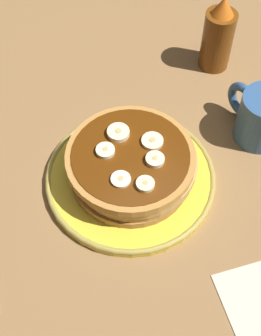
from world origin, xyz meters
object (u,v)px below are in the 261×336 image
object	(u,v)px
pancake_stack	(132,165)
banana_slice_4	(105,151)
banana_slice_1	(154,143)
syrup_bottle	(218,36)
coffee_mug	(261,116)
banana_slice_2	(121,180)
banana_slice_5	(155,160)
plate	(131,177)
banana_slice_3	(145,184)
banana_slice_0	(118,133)

from	to	relation	value
pancake_stack	banana_slice_4	distance (cm)	5.10
banana_slice_1	banana_slice_4	xyz separation A→B (cm)	(2.85, 6.84, 0.06)
syrup_bottle	banana_slice_4	bearing A→B (deg)	108.55
banana_slice_1	syrup_bottle	distance (cm)	27.66
coffee_mug	banana_slice_2	bearing A→B (deg)	86.95
banana_slice_4	syrup_bottle	world-z (taller)	syrup_bottle
banana_slice_2	banana_slice_5	xyz separation A→B (cm)	(-0.06, -6.03, 0.15)
plate	banana_slice_3	distance (cm)	8.71
banana_slice_0	banana_slice_4	xyz separation A→B (cm)	(-1.69, 3.47, -0.07)
pancake_stack	banana_slice_4	bearing A→B (deg)	50.24
plate	banana_slice_5	distance (cm)	7.51
coffee_mug	syrup_bottle	bearing A→B (deg)	-16.95
banana_slice_2	syrup_bottle	xyz separation A→B (cm)	(15.92, -32.04, -0.47)
plate	syrup_bottle	bearing A→B (deg)	-65.40
banana_slice_0	banana_slice_3	world-z (taller)	banana_slice_0
banana_slice_2	banana_slice_3	bearing A→B (deg)	-138.81
pancake_stack	banana_slice_5	distance (cm)	4.72
coffee_mug	banana_slice_0	bearing A→B (deg)	68.95
banana_slice_0	coffee_mug	size ratio (longest dim) A/B	0.30
banana_slice_3	coffee_mug	distance (cm)	24.56
banana_slice_2	banana_slice_4	xyz separation A→B (cm)	(5.48, -0.94, 0.11)
pancake_stack	syrup_bottle	size ratio (longest dim) A/B	1.36
banana_slice_4	pancake_stack	bearing A→B (deg)	-129.76
banana_slice_3	syrup_bottle	xyz separation A→B (cm)	(18.63, -29.67, -0.59)
banana_slice_5	pancake_stack	bearing A→B (deg)	33.73
banana_slice_1	banana_slice_4	world-z (taller)	banana_slice_4
banana_slice_5	syrup_bottle	bearing A→B (deg)	-58.43
syrup_bottle	plate	bearing A→B (deg)	114.60
banana_slice_0	banana_slice_2	size ratio (longest dim) A/B	1.18
plate	banana_slice_1	distance (cm)	7.55
banana_slice_2	banana_slice_4	distance (cm)	5.56
banana_slice_3	syrup_bottle	world-z (taller)	syrup_bottle
pancake_stack	banana_slice_2	xyz separation A→B (cm)	(-2.88, 4.06, 2.97)
banana_slice_4	coffee_mug	distance (cm)	26.85
pancake_stack	banana_slice_1	size ratio (longest dim) A/B	6.04
pancake_stack	banana_slice_5	size ratio (longest dim) A/B	7.14
banana_slice_3	banana_slice_5	xyz separation A→B (cm)	(2.64, -3.66, 0.03)
banana_slice_4	coffee_mug	xyz separation A→B (cm)	(-6.91, -25.81, -2.60)
banana_slice_1	banana_slice_5	distance (cm)	3.22
coffee_mug	syrup_bottle	xyz separation A→B (cm)	(17.34, -5.29, 2.01)
banana_slice_2	banana_slice_4	bearing A→B (deg)	-9.73
banana_slice_5	syrup_bottle	world-z (taller)	syrup_bottle
banana_slice_3	banana_slice_2	bearing A→B (deg)	41.19
syrup_bottle	banana_slice_2	bearing A→B (deg)	116.42
plate	pancake_stack	distance (cm)	3.37
banana_slice_1	banana_slice_2	distance (cm)	8.21
banana_slice_5	banana_slice_2	bearing A→B (deg)	89.39
plate	banana_slice_2	distance (cm)	7.94
banana_slice_0	coffee_mug	xyz separation A→B (cm)	(-8.60, -22.35, -2.66)
plate	banana_slice_4	xyz separation A→B (cm)	(2.51, 2.82, 6.44)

